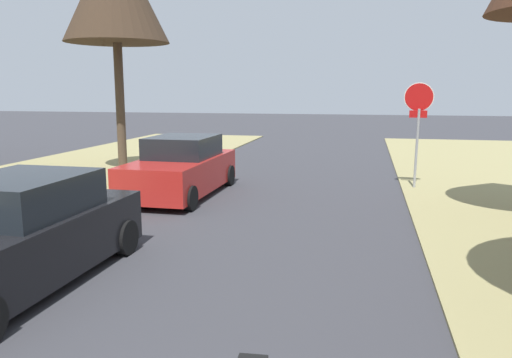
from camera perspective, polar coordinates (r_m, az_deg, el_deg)
The scene contains 3 objects.
stop_sign_far at distance 14.85m, azimuth 17.92°, elevation 7.21°, with size 0.81×0.39×2.96m.
parked_sedan_black at distance 8.04m, azimuth -25.58°, elevation -5.90°, with size 1.98×4.42×1.57m.
parked_sedan_red at distance 13.66m, azimuth -8.47°, elevation 1.20°, with size 1.98×4.42×1.57m.
Camera 1 is at (2.56, 0.00, 2.79)m, focal length 35.29 mm.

